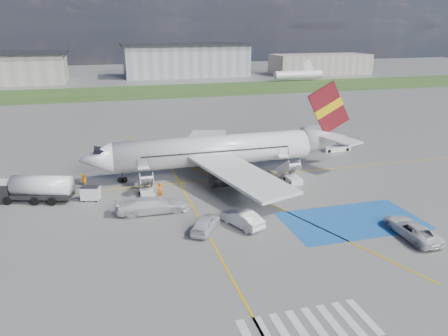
{
  "coord_description": "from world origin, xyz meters",
  "views": [
    {
      "loc": [
        -13.78,
        -39.76,
        19.01
      ],
      "look_at": [
        -0.84,
        6.07,
        3.5
      ],
      "focal_mm": 35.0,
      "sensor_mm": 36.0,
      "label": 1
    }
  ],
  "objects_px": {
    "car_silver_b": "(242,218)",
    "van_white_b": "(152,203)",
    "fuel_tanker": "(33,191)",
    "car_silver_a": "(206,223)",
    "van_white_a": "(412,227)",
    "gpu_cart": "(91,194)",
    "belt_loader": "(336,149)",
    "airliner": "(225,150)"
  },
  "relations": [
    {
      "from": "airliner",
      "to": "belt_loader",
      "type": "height_order",
      "value": "airliner"
    },
    {
      "from": "van_white_a",
      "to": "van_white_b",
      "type": "height_order",
      "value": "van_white_b"
    },
    {
      "from": "airliner",
      "to": "van_white_a",
      "type": "bearing_deg",
      "value": -61.98
    },
    {
      "from": "car_silver_a",
      "to": "belt_loader",
      "type": "bearing_deg",
      "value": -108.55
    },
    {
      "from": "gpu_cart",
      "to": "van_white_a",
      "type": "relative_size",
      "value": 0.44
    },
    {
      "from": "fuel_tanker",
      "to": "car_silver_a",
      "type": "relative_size",
      "value": 1.97
    },
    {
      "from": "car_silver_a",
      "to": "van_white_a",
      "type": "distance_m",
      "value": 19.62
    },
    {
      "from": "fuel_tanker",
      "to": "belt_loader",
      "type": "height_order",
      "value": "fuel_tanker"
    },
    {
      "from": "car_silver_b",
      "to": "van_white_b",
      "type": "distance_m",
      "value": 10.01
    },
    {
      "from": "fuel_tanker",
      "to": "van_white_b",
      "type": "bearing_deg",
      "value": -10.42
    },
    {
      "from": "van_white_a",
      "to": "gpu_cart",
      "type": "bearing_deg",
      "value": -28.48
    },
    {
      "from": "belt_loader",
      "to": "van_white_b",
      "type": "xyz_separation_m",
      "value": [
        -31.27,
        -16.46,
        0.79
      ]
    },
    {
      "from": "van_white_b",
      "to": "belt_loader",
      "type": "bearing_deg",
      "value": -61.06
    },
    {
      "from": "airliner",
      "to": "van_white_b",
      "type": "bearing_deg",
      "value": -136.64
    },
    {
      "from": "airliner",
      "to": "van_white_b",
      "type": "height_order",
      "value": "airliner"
    },
    {
      "from": "gpu_cart",
      "to": "van_white_a",
      "type": "xyz_separation_m",
      "value": [
        29.36,
        -17.62,
        0.21
      ]
    },
    {
      "from": "gpu_cart",
      "to": "car_silver_b",
      "type": "xyz_separation_m",
      "value": [
        14.57,
        -11.15,
        0.06
      ]
    },
    {
      "from": "fuel_tanker",
      "to": "van_white_b",
      "type": "distance_m",
      "value": 14.38
    },
    {
      "from": "car_silver_a",
      "to": "airliner",
      "type": "bearing_deg",
      "value": -80.25
    },
    {
      "from": "car_silver_b",
      "to": "van_white_b",
      "type": "height_order",
      "value": "van_white_b"
    },
    {
      "from": "airliner",
      "to": "van_white_a",
      "type": "distance_m",
      "value": 25.69
    },
    {
      "from": "belt_loader",
      "to": "car_silver_a",
      "type": "distance_m",
      "value": 34.92
    },
    {
      "from": "airliner",
      "to": "fuel_tanker",
      "type": "bearing_deg",
      "value": -171.52
    },
    {
      "from": "van_white_a",
      "to": "car_silver_a",
      "type": "bearing_deg",
      "value": -16.5
    },
    {
      "from": "fuel_tanker",
      "to": "belt_loader",
      "type": "bearing_deg",
      "value": 30.25
    },
    {
      "from": "belt_loader",
      "to": "van_white_a",
      "type": "relative_size",
      "value": 0.92
    },
    {
      "from": "gpu_cart",
      "to": "belt_loader",
      "type": "height_order",
      "value": "gpu_cart"
    },
    {
      "from": "airliner",
      "to": "fuel_tanker",
      "type": "height_order",
      "value": "airliner"
    },
    {
      "from": "airliner",
      "to": "van_white_a",
      "type": "height_order",
      "value": "airliner"
    },
    {
      "from": "belt_loader",
      "to": "van_white_b",
      "type": "bearing_deg",
      "value": -154.07
    },
    {
      "from": "fuel_tanker",
      "to": "car_silver_b",
      "type": "bearing_deg",
      "value": -13.27
    },
    {
      "from": "car_silver_a",
      "to": "van_white_b",
      "type": "xyz_separation_m",
      "value": [
        -4.41,
        5.85,
        0.34
      ]
    },
    {
      "from": "belt_loader",
      "to": "car_silver_a",
      "type": "bearing_deg",
      "value": -142.12
    },
    {
      "from": "fuel_tanker",
      "to": "car_silver_a",
      "type": "bearing_deg",
      "value": -18.71
    },
    {
      "from": "gpu_cart",
      "to": "car_silver_b",
      "type": "distance_m",
      "value": 18.35
    },
    {
      "from": "car_silver_a",
      "to": "van_white_b",
      "type": "height_order",
      "value": "van_white_b"
    },
    {
      "from": "belt_loader",
      "to": "van_white_b",
      "type": "height_order",
      "value": "van_white_b"
    },
    {
      "from": "van_white_a",
      "to": "car_silver_b",
      "type": "bearing_deg",
      "value": -21.13
    },
    {
      "from": "car_silver_b",
      "to": "van_white_a",
      "type": "distance_m",
      "value": 16.14
    },
    {
      "from": "van_white_b",
      "to": "gpu_cart",
      "type": "bearing_deg",
      "value": 51.13
    },
    {
      "from": "gpu_cart",
      "to": "car_silver_a",
      "type": "relative_size",
      "value": 0.49
    },
    {
      "from": "airliner",
      "to": "gpu_cart",
      "type": "distance_m",
      "value": 18.23
    }
  ]
}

